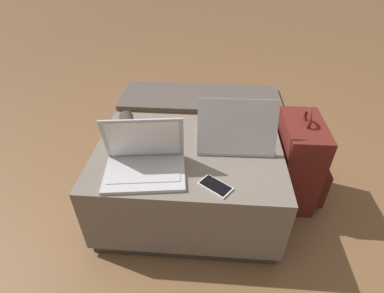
% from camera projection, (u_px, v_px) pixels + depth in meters
% --- Properties ---
extents(ground_plane, '(14.00, 14.00, 0.00)m').
position_uv_depth(ground_plane, '(189.00, 208.00, 1.67)').
color(ground_plane, brown).
extents(ottoman, '(0.90, 0.66, 0.41)m').
position_uv_depth(ottoman, '(188.00, 181.00, 1.55)').
color(ottoman, '#3D3832').
rests_on(ottoman, ground_plane).
extents(laptop_near, '(0.37, 0.28, 0.24)m').
position_uv_depth(laptop_near, '(144.00, 161.00, 1.29)').
color(laptop_near, '#B7B7BC').
rests_on(laptop_near, ottoman).
extents(laptop_far, '(0.36, 0.27, 0.26)m').
position_uv_depth(laptop_far, '(235.00, 135.00, 1.44)').
color(laptop_far, '#B7B7BC').
rests_on(laptop_far, ottoman).
extents(cell_phone, '(0.15, 0.14, 0.01)m').
position_uv_depth(cell_phone, '(215.00, 186.00, 1.23)').
color(cell_phone, white).
rests_on(cell_phone, ottoman).
extents(backpack, '(0.25, 0.35, 0.56)m').
position_uv_depth(backpack, '(298.00, 163.00, 1.62)').
color(backpack, '#5B1E19').
rests_on(backpack, ground_plane).
extents(wrist_brace, '(0.14, 0.23, 0.07)m').
position_uv_depth(wrist_brace, '(127.00, 127.00, 1.52)').
color(wrist_brace, '#3D332D').
rests_on(wrist_brace, ottoman).
extents(fireplace_hearth, '(1.40, 0.50, 0.04)m').
position_uv_depth(fireplace_hearth, '(201.00, 98.00, 2.68)').
color(fireplace_hearth, '#564C47').
rests_on(fireplace_hearth, ground_plane).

